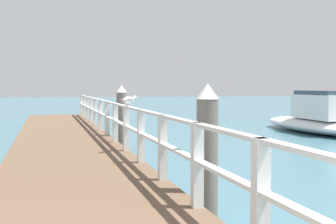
{
  "coord_description": "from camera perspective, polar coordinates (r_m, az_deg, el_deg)",
  "views": [
    {
      "loc": [
        -0.46,
        -0.92,
        1.82
      ],
      "look_at": [
        2.74,
        11.23,
        1.13
      ],
      "focal_mm": 49.48,
      "sensor_mm": 36.0,
      "label": 1
    }
  ],
  "objects": [
    {
      "name": "dock_piling_far",
      "position": [
        12.84,
        -5.74,
        -0.81
      ],
      "size": [
        0.29,
        0.29,
        1.86
      ],
      "color": "#6B6056",
      "rests_on": "ground_plane"
    },
    {
      "name": "pier_railing",
      "position": [
        12.17,
        -7.05,
        -0.47
      ],
      "size": [
        0.12,
        20.74,
        0.96
      ],
      "color": "silver",
      "rests_on": "pier_deck"
    },
    {
      "name": "boat_2",
      "position": [
        19.16,
        17.92,
        -0.8
      ],
      "size": [
        2.25,
        6.77,
        1.67
      ],
      "rotation": [
        0.0,
        0.0,
        3.12
      ],
      "color": "white",
      "rests_on": "ground_plane"
    },
    {
      "name": "pier_deck",
      "position": [
        12.15,
        -12.51,
        -4.46
      ],
      "size": [
        2.5,
        22.22,
        0.47
      ],
      "primitive_type": "cube",
      "color": "brown",
      "rests_on": "ground_plane"
    },
    {
      "name": "seagull_foreground",
      "position": [
        9.52,
        -4.87,
        1.52
      ],
      "size": [
        0.42,
        0.31,
        0.21
      ],
      "rotation": [
        0.0,
        0.0,
        5.31
      ],
      "color": "white",
      "rests_on": "pier_railing"
    },
    {
      "name": "dock_piling_near",
      "position": [
        6.04,
        4.85,
        -5.27
      ],
      "size": [
        0.29,
        0.29,
        1.86
      ],
      "color": "#6B6056",
      "rests_on": "ground_plane"
    }
  ]
}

